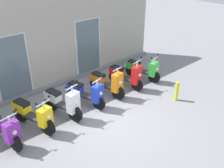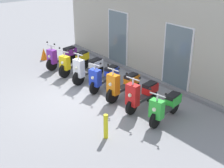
% 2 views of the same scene
% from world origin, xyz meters
% --- Properties ---
extents(ground_plane, '(40.00, 40.00, 0.00)m').
position_xyz_m(ground_plane, '(0.00, 0.00, 0.00)').
color(ground_plane, gray).
extents(storefront_facade, '(9.99, 0.50, 3.48)m').
position_xyz_m(storefront_facade, '(0.00, 3.32, 1.68)').
color(storefront_facade, '#B2AD9E').
rests_on(storefront_facade, ground_plane).
extents(scooter_purple, '(0.62, 1.61, 1.18)m').
position_xyz_m(scooter_purple, '(-2.86, 1.18, 0.47)').
color(scooter_purple, black).
rests_on(scooter_purple, ground_plane).
extents(scooter_yellow, '(0.72, 1.65, 1.17)m').
position_xyz_m(scooter_yellow, '(-1.94, 1.22, 0.46)').
color(scooter_yellow, black).
rests_on(scooter_yellow, ground_plane).
extents(scooter_white, '(0.64, 1.58, 1.31)m').
position_xyz_m(scooter_white, '(-0.94, 1.17, 0.49)').
color(scooter_white, black).
rests_on(scooter_white, ground_plane).
extents(scooter_blue, '(0.72, 1.53, 1.19)m').
position_xyz_m(scooter_blue, '(-0.02, 1.23, 0.47)').
color(scooter_blue, black).
rests_on(scooter_blue, ground_plane).
extents(scooter_orange, '(0.58, 1.58, 1.28)m').
position_xyz_m(scooter_orange, '(0.96, 1.26, 0.48)').
color(scooter_orange, black).
rests_on(scooter_orange, ground_plane).
extents(scooter_red, '(0.62, 1.53, 1.29)m').
position_xyz_m(scooter_red, '(1.89, 1.23, 0.49)').
color(scooter_red, black).
rests_on(scooter_red, ground_plane).
extents(scooter_green, '(0.67, 1.55, 1.14)m').
position_xyz_m(scooter_green, '(2.84, 1.27, 0.45)').
color(scooter_green, black).
rests_on(scooter_green, ground_plane).
extents(traffic_cone, '(0.32, 0.32, 0.52)m').
position_xyz_m(traffic_cone, '(-4.17, 1.02, 0.26)').
color(traffic_cone, orange).
rests_on(traffic_cone, ground_plane).
extents(curb_bollard, '(0.12, 0.12, 0.70)m').
position_xyz_m(curb_bollard, '(2.49, -0.63, 0.35)').
color(curb_bollard, yellow).
rests_on(curb_bollard, ground_plane).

